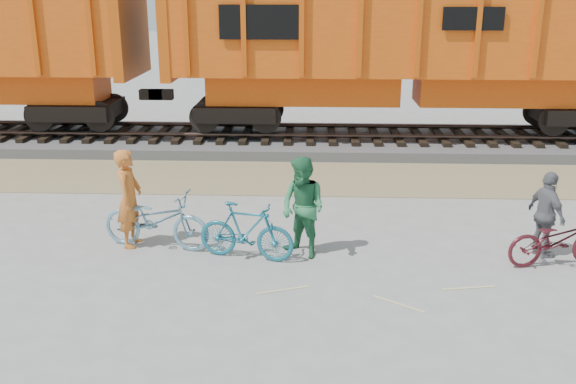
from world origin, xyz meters
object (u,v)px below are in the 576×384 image
Objects in this scene: person_man at (303,208)px; bicycle_blue at (156,220)px; hopper_car_center at (409,46)px; bicycle_teal at (246,231)px; bicycle_maroon at (558,240)px; person_solo at (129,198)px; person_woman at (546,215)px.

bicycle_blue is at bearing -145.47° from person_man.
bicycle_teal is at bearing -114.51° from hopper_car_center.
bicycle_maroon is 7.67m from person_solo.
bicycle_blue is 7.15m from bicycle_maroon.
bicycle_blue is 0.64m from person_solo.
bicycle_teal is at bearing -128.75° from person_man.
person_man is (3.22, -0.36, -0.01)m from person_solo.
bicycle_blue is 1.14× the size of bicycle_maroon.
bicycle_blue is 2.75m from person_man.
person_solo reaches higher than bicycle_blue.
person_woman reaches higher than bicycle_maroon.
bicycle_maroon is at bearing -77.57° from bicycle_teal.
bicycle_maroon is at bearing -83.08° from bicycle_blue.
bicycle_maroon is (1.51, -8.62, -2.53)m from hopper_car_center.
person_solo is 1.01× the size of person_man.
hopper_car_center is at bearing -8.72° from person_woman.
person_solo is (-6.12, -8.01, -2.08)m from hopper_car_center.
person_man is at bearing -94.93° from person_solo.
person_woman is (5.32, 0.35, 0.26)m from bicycle_teal.
hopper_car_center is at bearing -11.55° from bicycle_teal.
person_man reaches higher than person_woman.
person_solo is 3.24m from person_man.
bicycle_teal is 0.97× the size of bicycle_maroon.
hopper_car_center is 7.58× the size of person_solo.
bicycle_teal is at bearing 78.28° from bicycle_maroon.
bicycle_blue reaches higher than bicycle_maroon.
bicycle_maroon is (7.13, -0.51, -0.07)m from bicycle_blue.
person_woman is (1.41, -8.22, -2.22)m from hopper_car_center.
bicycle_blue is 1.78m from bicycle_teal.
person_woman is at bearing -80.27° from hopper_car_center.
hopper_car_center is 10.18m from bicycle_blue.
bicycle_blue is 1.12× the size of person_solo.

